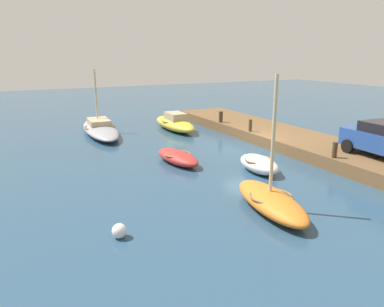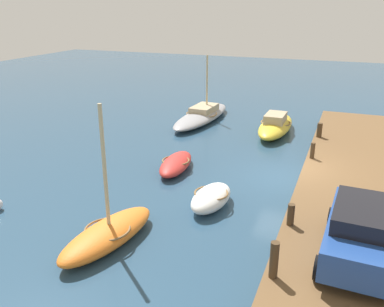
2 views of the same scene
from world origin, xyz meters
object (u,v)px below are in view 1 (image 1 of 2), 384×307
Objects in this scene: motorboat_yellow at (175,123)px; dinghy_white at (259,164)px; marker_buoy at (119,231)px; mooring_post_mid_east at (250,125)px; mooring_post_east at (221,117)px; mooring_post_mid_west at (335,150)px; sailboat_grey at (100,128)px; rowboat_red at (178,157)px; rowboat_orange at (271,200)px.

motorboat_yellow reaches higher than dinghy_white.
dinghy_white is 8.01m from marker_buoy.
dinghy_white is at bearing 178.00° from motorboat_yellow.
mooring_post_east reaches higher than mooring_post_mid_east.
mooring_post_mid_west is 9.87m from mooring_post_east.
motorboat_yellow is 2.06× the size of dinghy_white.
motorboat_yellow is 0.73× the size of sailboat_grey.
dinghy_white is 5.97m from mooring_post_mid_east.
mooring_post_mid_east is 3.42m from mooring_post_east.
motorboat_yellow is at bearing 54.73° from mooring_post_east.
mooring_post_mid_east is (-5.27, -2.62, 0.50)m from motorboat_yellow.
rowboat_red is 3.96m from dinghy_white.
mooring_post_east reaches higher than mooring_post_mid_west.
marker_buoy is (-14.44, 2.88, -0.17)m from sailboat_grey.
sailboat_grey is at bearing 5.33° from rowboat_red.
dinghy_white is at bearing -154.70° from sailboat_grey.
motorboat_yellow is 3.25m from mooring_post_east.
mooring_post_east is (-1.85, -2.62, 0.51)m from motorboat_yellow.
motorboat_yellow is 8.09m from rowboat_red.
mooring_post_mid_west is at bearing -145.41° from sailboat_grey.
mooring_post_mid_west reaches higher than motorboat_yellow.
marker_buoy is (-3.15, 7.36, -0.16)m from dinghy_white.
motorboat_yellow is at bearing 1.45° from dinghy_white.
rowboat_red is at bearing -164.40° from sailboat_grey.
mooring_post_mid_west is (2.23, -5.36, 0.60)m from rowboat_orange.
sailboat_grey reaches higher than rowboat_red.
rowboat_orange is at bearing 148.27° from mooring_post_mid_east.
rowboat_orange is 10.40× the size of marker_buoy.
motorboat_yellow is 15.60m from marker_buoy.
rowboat_orange is at bearing 177.46° from rowboat_red.
motorboat_yellow is 1.62× the size of rowboat_red.
mooring_post_east is at bearing -42.06° from marker_buoy.
marker_buoy is at bearing 117.47° from dinghy_white.
mooring_post_mid_west is at bearing -166.58° from motorboat_yellow.
rowboat_orange is at bearing -167.80° from sailboat_grey.
sailboat_grey is (0.97, 4.99, -0.10)m from motorboat_yellow.
rowboat_orange is at bearing 169.68° from motorboat_yellow.
motorboat_yellow is 7.24× the size of mooring_post_mid_east.
dinghy_white is (-11.29, -4.48, -0.01)m from sailboat_grey.
rowboat_orange is at bearing -95.29° from marker_buoy.
motorboat_yellow is 12.13× the size of marker_buoy.
mooring_post_mid_east is 13.33m from marker_buoy.
mooring_post_mid_east reaches higher than marker_buoy.
rowboat_orange is at bearing 156.08° from mooring_post_east.
motorboat_yellow is at bearing -97.37° from sailboat_grey.
mooring_post_east reaches higher than marker_buoy.
dinghy_white is (-2.89, -2.70, 0.07)m from rowboat_red.
rowboat_red is at bearing 133.73° from mooring_post_east.
rowboat_orange reaches higher than marker_buoy.
motorboat_yellow is 7.11× the size of mooring_post_east.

